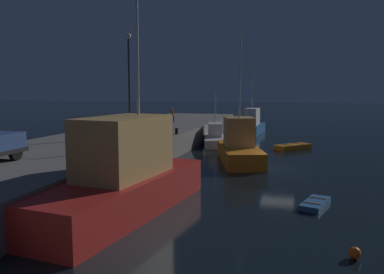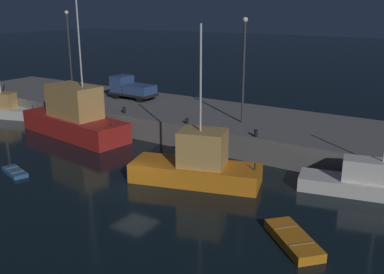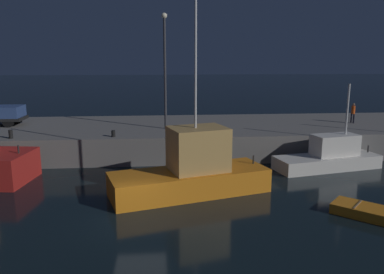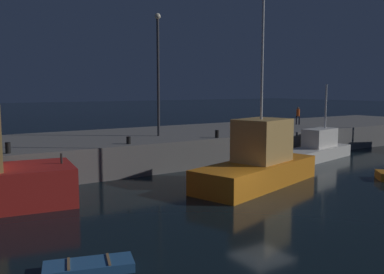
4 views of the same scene
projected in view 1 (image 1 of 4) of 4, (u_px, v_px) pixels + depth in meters
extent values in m
plane|color=black|center=(278.00, 170.00, 30.58)|extent=(320.00, 320.00, 0.00)
cube|color=slate|center=(105.00, 150.00, 34.13)|extent=(70.65, 10.90, 2.01)
cube|color=orange|center=(239.00, 154.00, 33.91)|extent=(9.33, 5.31, 1.32)
cube|color=tan|center=(239.00, 131.00, 34.19)|extent=(3.60, 3.11, 2.43)
cylinder|color=silver|center=(240.00, 76.00, 33.48)|extent=(0.14, 0.14, 6.91)
cylinder|color=#262626|center=(233.00, 138.00, 37.85)|extent=(0.10, 0.10, 0.50)
cube|color=#195193|center=(252.00, 129.00, 56.07)|extent=(8.52, 2.99, 1.23)
cube|color=silver|center=(252.00, 116.00, 55.65)|extent=(3.76, 1.84, 2.27)
cylinder|color=silver|center=(253.00, 86.00, 55.04)|extent=(0.14, 0.14, 6.04)
cylinder|color=#262626|center=(257.00, 121.00, 59.61)|extent=(0.10, 0.10, 0.50)
cube|color=red|center=(122.00, 195.00, 19.81)|extent=(12.27, 5.30, 1.84)
cube|color=tan|center=(124.00, 147.00, 19.75)|extent=(5.56, 3.51, 2.95)
cylinder|color=silver|center=(137.00, 37.00, 20.42)|extent=(0.14, 0.14, 8.01)
cylinder|color=#262626|center=(170.00, 155.00, 24.67)|extent=(0.10, 0.10, 0.50)
cube|color=silver|center=(215.00, 141.00, 44.43)|extent=(7.67, 3.75, 0.91)
cube|color=silver|center=(215.00, 130.00, 44.83)|extent=(3.36, 2.13, 1.45)
cylinder|color=silver|center=(215.00, 107.00, 45.33)|extent=(0.14, 0.14, 3.44)
cylinder|color=#262626|center=(215.00, 131.00, 47.71)|extent=(0.10, 0.10, 0.50)
cube|color=#2D6099|center=(315.00, 203.00, 21.09)|extent=(2.83, 1.73, 0.28)
cube|color=olive|center=(318.00, 198.00, 21.56)|extent=(0.34, 0.89, 0.04)
cube|color=olive|center=(312.00, 203.00, 20.58)|extent=(0.34, 0.89, 0.04)
cube|color=orange|center=(293.00, 147.00, 41.11)|extent=(3.92, 3.82, 0.50)
cube|color=olive|center=(299.00, 144.00, 41.54)|extent=(0.98, 1.03, 0.04)
cube|color=olive|center=(286.00, 145.00, 40.62)|extent=(0.98, 1.03, 0.04)
sphere|color=orange|center=(355.00, 253.00, 14.50)|extent=(0.45, 0.45, 0.45)
cylinder|color=#38383D|center=(129.00, 88.00, 34.55)|extent=(0.20, 0.20, 8.43)
sphere|color=#F9EFCC|center=(128.00, 36.00, 34.03)|extent=(0.44, 0.44, 0.44)
cylinder|color=black|center=(16.00, 153.00, 23.24)|extent=(0.90, 0.29, 0.90)
cylinder|color=black|center=(171.00, 119.00, 50.76)|extent=(0.13, 0.13, 0.82)
cylinder|color=black|center=(174.00, 119.00, 50.72)|extent=(0.13, 0.13, 0.82)
cylinder|color=#E54C14|center=(172.00, 113.00, 50.65)|extent=(0.36, 0.36, 0.67)
sphere|color=#8C664C|center=(172.00, 109.00, 50.60)|extent=(0.20, 0.20, 0.20)
cylinder|color=black|center=(146.00, 140.00, 30.65)|extent=(0.28, 0.28, 0.47)
cylinder|color=black|center=(176.00, 131.00, 36.89)|extent=(0.28, 0.28, 0.55)
cylinder|color=black|center=(102.00, 154.00, 23.88)|extent=(0.28, 0.28, 0.60)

